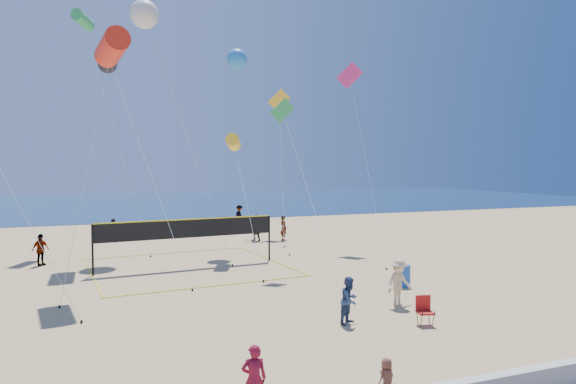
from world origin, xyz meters
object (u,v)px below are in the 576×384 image
object	(u,v)px
volleyball_net	(188,234)
woman	(254,379)
camp_chair	(424,309)
trash_barrel	(403,276)

from	to	relation	value
volleyball_net	woman	bearing A→B (deg)	-100.30
camp_chair	trash_barrel	size ratio (longest dim) A/B	1.12
camp_chair	trash_barrel	world-z (taller)	camp_chair
camp_chair	volleyball_net	bearing A→B (deg)	128.45
woman	camp_chair	bearing A→B (deg)	-141.33
woman	volleyball_net	distance (m)	16.36
trash_barrel	woman	bearing A→B (deg)	-137.59
woman	camp_chair	xyz separation A→B (m)	(7.12, 3.85, -0.22)
camp_chair	volleyball_net	xyz separation A→B (m)	(-5.67, 12.42, 1.21)
camp_chair	woman	bearing A→B (deg)	-137.69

